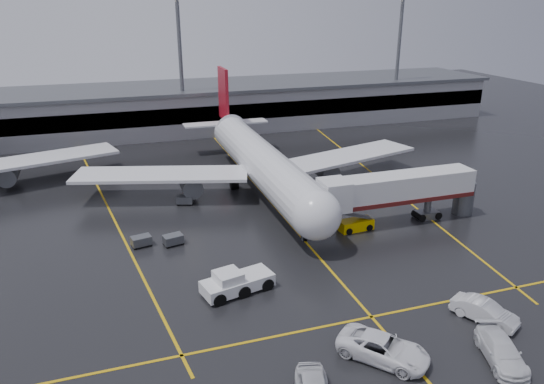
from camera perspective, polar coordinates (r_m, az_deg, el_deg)
name	(u,v)px	position (r m, az deg, el deg)	size (l,w,h in m)	color
ground	(283,216)	(61.23, 1.20, -2.67)	(220.00, 220.00, 0.00)	black
apron_line_centre	(283,216)	(61.22, 1.20, -2.66)	(0.25, 90.00, 0.02)	gold
apron_line_stop	(371,317)	(43.59, 11.07, -13.56)	(60.00, 0.25, 0.02)	gold
apron_line_left	(107,205)	(67.51, -17.99, -1.44)	(0.25, 70.00, 0.02)	gold
apron_line_right	(375,175)	(76.86, 11.46, 1.86)	(0.25, 70.00, 0.02)	gold
terminal	(204,106)	(104.58, -7.62, 9.50)	(122.00, 19.00, 8.60)	gray
light_mast_mid	(180,58)	(96.49, -10.22, 14.54)	(3.00, 1.20, 25.45)	#595B60
light_mast_right	(399,51)	(112.12, 13.99, 15.09)	(3.00, 1.20, 25.45)	#595B60
main_airliner	(259,160)	(68.44, -1.47, 3.64)	(48.80, 45.60, 14.10)	silver
jet_bridge	(399,191)	(59.66, 13.99, 0.12)	(19.90, 3.40, 6.05)	silver
pushback_tractor	(236,283)	(45.69, -4.09, -10.12)	(6.80, 4.03, 2.28)	silver
belt_loader	(356,225)	(58.13, 9.36, -3.62)	(4.05, 2.12, 2.49)	#DBAD01
service_van_a	(383,348)	(38.94, 12.36, -16.72)	(3.04, 6.58, 1.83)	white
service_van_b	(501,351)	(41.40, 24.29, -15.91)	(2.31, 5.68, 1.65)	silver
service_van_c	(484,311)	(45.30, 22.69, -12.23)	(1.82, 5.21, 1.72)	silver
baggage_cart_a	(173,239)	(54.93, -11.02, -5.22)	(2.24, 1.71, 1.12)	#595B60
baggage_cart_b	(141,241)	(55.37, -14.43, -5.29)	(2.23, 1.69, 1.12)	#595B60
baggage_cart_c	(185,200)	(65.35, -9.72, -0.83)	(2.31, 1.87, 1.12)	#595B60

